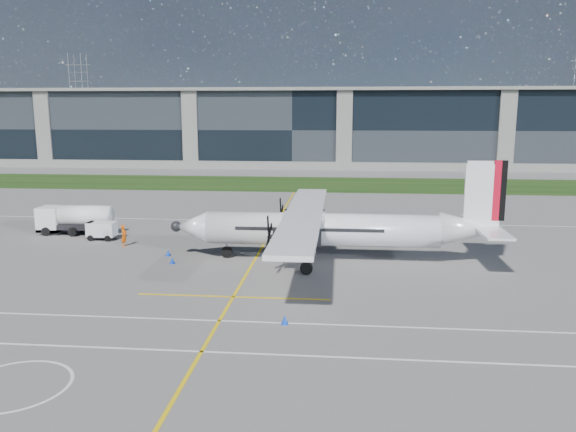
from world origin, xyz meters
The scene contains 15 objects.
ground centered at (0.00, 40.00, 0.00)m, with size 400.00×400.00×0.00m, color #5D5B58.
grass_strip centered at (0.00, 48.00, 0.02)m, with size 400.00×18.00×0.04m, color black.
terminal_building centered at (0.00, 80.00, 7.50)m, with size 120.00×20.00×15.00m, color black.
tree_line centered at (0.00, 140.00, 3.00)m, with size 400.00×6.00×6.00m, color black.
pylon_west centered at (-80.00, 150.00, 15.00)m, with size 9.00×4.60×30.00m, color gray, non-canonical shape.
yellow_taxiway_centerline centered at (3.00, 10.00, 0.01)m, with size 0.20×70.00×0.01m, color yellow.
white_lane_line centered at (0.00, -14.00, 0.01)m, with size 90.00×0.15×0.01m, color white.
turboprop_aircraft centered at (9.03, 3.22, 3.88)m, with size 24.91×25.84×7.75m, color white, non-canonical shape.
fuel_tanker_truck centered at (-15.39, 10.28, 1.35)m, with size 7.19×2.34×2.70m, color white, non-canonical shape.
baggage_tug centered at (-11.57, 8.35, 0.78)m, with size 2.60×1.56×1.56m, color silver, non-canonical shape.
ground_crew_person centered at (-8.66, 6.12, 1.05)m, with size 0.85×0.61×2.09m, color #F25907.
safety_cone_nose_port centered at (-2.99, 1.11, 0.25)m, with size 0.36×0.36×0.50m, color #0B3AC4.
safety_cone_fwd centered at (-4.00, 3.33, 0.25)m, with size 0.36×0.36×0.50m, color #0B3AC4.
safety_cone_portwing centered at (6.60, -10.12, 0.25)m, with size 0.36×0.36×0.50m, color #0B3AC4.
safety_cone_stbdwing centered at (5.93, 16.63, 0.25)m, with size 0.36×0.36×0.50m, color #0B3AC4.
Camera 1 is at (9.45, -38.52, 11.31)m, focal length 35.00 mm.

